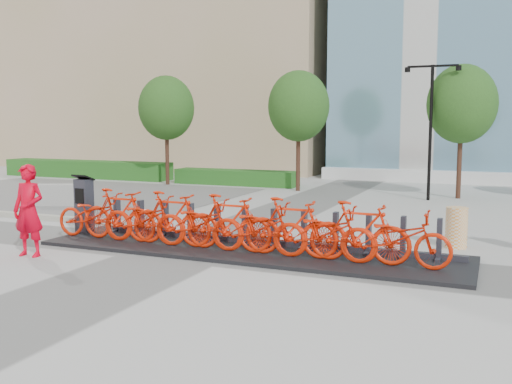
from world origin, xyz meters
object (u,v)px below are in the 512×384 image
at_px(bike_0, 94,215).
at_px(jersey_barrier, 64,195).
at_px(worker_red, 29,211).
at_px(kiosk, 84,204).
at_px(construction_barrel, 456,228).

relative_size(bike_0, jersey_barrier, 1.08).
bearing_deg(jersey_barrier, worker_red, -77.14).
relative_size(kiosk, jersey_barrier, 0.76).
bearing_deg(bike_0, worker_red, 172.18).
relative_size(bike_0, worker_red, 1.07).
distance_m(worker_red, jersey_barrier, 7.96).
distance_m(construction_barrel, jersey_barrier, 13.24).
height_order(worker_red, jersey_barrier, worker_red).
bearing_deg(kiosk, construction_barrel, 15.96).
distance_m(worker_red, construction_barrel, 9.51).
bearing_deg(worker_red, jersey_barrier, 120.46).
relative_size(bike_0, kiosk, 1.42).
xyz_separation_m(worker_red, jersey_barrier, (-4.71, 6.38, -0.61)).
relative_size(kiosk, construction_barrel, 1.58).
xyz_separation_m(bike_0, kiosk, (-0.76, 0.55, 0.16)).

